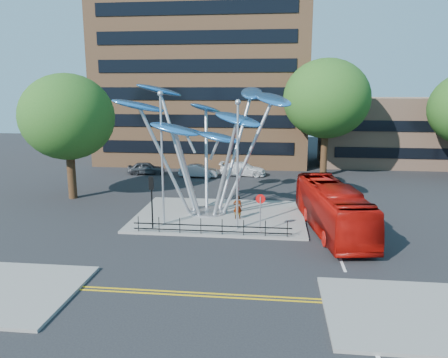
# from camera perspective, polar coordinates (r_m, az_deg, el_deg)

# --- Properties ---
(ground) EXTENTS (120.00, 120.00, 0.00)m
(ground) POSITION_cam_1_polar(r_m,az_deg,el_deg) (25.90, 0.04, -8.82)
(ground) COLOR black
(ground) RESTS_ON ground
(traffic_island) EXTENTS (12.00, 9.00, 0.15)m
(traffic_island) POSITION_cam_1_polar(r_m,az_deg,el_deg) (31.63, -0.54, -4.81)
(traffic_island) COLOR slate
(traffic_island) RESTS_ON ground
(double_yellow_near) EXTENTS (40.00, 0.12, 0.01)m
(double_yellow_near) POSITION_cam_1_polar(r_m,az_deg,el_deg) (20.43, -1.93, -14.71)
(double_yellow_near) COLOR gold
(double_yellow_near) RESTS_ON ground
(double_yellow_far) EXTENTS (40.00, 0.12, 0.01)m
(double_yellow_far) POSITION_cam_1_polar(r_m,az_deg,el_deg) (20.17, -2.06, -15.08)
(double_yellow_far) COLOR gold
(double_yellow_far) RESTS_ON ground
(brick_tower) EXTENTS (25.00, 15.00, 30.00)m
(brick_tower) POSITION_cam_1_polar(r_m,az_deg,el_deg) (57.06, -2.44, 17.72)
(brick_tower) COLOR #8B5E3C
(brick_tower) RESTS_ON ground
(low_building_near) EXTENTS (15.00, 8.00, 8.00)m
(low_building_near) POSITION_cam_1_polar(r_m,az_deg,el_deg) (55.92, 20.32, 5.83)
(low_building_near) COLOR tan
(low_building_near) RESTS_ON ground
(tree_right) EXTENTS (8.80, 8.80, 12.11)m
(tree_right) POSITION_cam_1_polar(r_m,az_deg,el_deg) (46.39, 13.25, 10.16)
(tree_right) COLOR black
(tree_right) RESTS_ON ground
(tree_left) EXTENTS (7.60, 7.60, 10.32)m
(tree_left) POSITION_cam_1_polar(r_m,az_deg,el_deg) (38.04, -19.78, 7.61)
(tree_left) COLOR black
(tree_left) RESTS_ON ground
(leaf_sculpture) EXTENTS (12.72, 9.54, 9.51)m
(leaf_sculpture) POSITION_cam_1_polar(r_m,az_deg,el_deg) (31.21, -2.37, 7.66)
(leaf_sculpture) COLOR #9EA0A5
(leaf_sculpture) RESTS_ON traffic_island
(street_lamp_left) EXTENTS (0.36, 0.36, 8.80)m
(street_lamp_left) POSITION_cam_1_polar(r_m,az_deg,el_deg) (28.76, -8.13, 4.16)
(street_lamp_left) COLOR #9EA0A5
(street_lamp_left) RESTS_ON traffic_island
(street_lamp_right) EXTENTS (0.36, 0.36, 8.30)m
(street_lamp_right) POSITION_cam_1_polar(r_m,az_deg,el_deg) (27.47, 1.78, 3.37)
(street_lamp_right) COLOR #9EA0A5
(street_lamp_right) RESTS_ON traffic_island
(traffic_light_island) EXTENTS (0.28, 0.18, 3.42)m
(traffic_light_island) POSITION_cam_1_polar(r_m,az_deg,el_deg) (28.44, -9.45, -1.58)
(traffic_light_island) COLOR black
(traffic_light_island) RESTS_ON traffic_island
(no_entry_sign_island) EXTENTS (0.60, 0.10, 2.45)m
(no_entry_sign_island) POSITION_cam_1_polar(r_m,az_deg,el_deg) (27.59, 4.77, -3.59)
(no_entry_sign_island) COLOR #9EA0A5
(no_entry_sign_island) RESTS_ON traffic_island
(pedestrian_railing_front) EXTENTS (10.00, 0.06, 1.00)m
(pedestrian_railing_front) POSITION_cam_1_polar(r_m,az_deg,el_deg) (27.42, -1.65, -6.41)
(pedestrian_railing_front) COLOR black
(pedestrian_railing_front) RESTS_ON traffic_island
(red_bus) EXTENTS (4.13, 11.25, 3.06)m
(red_bus) POSITION_cam_1_polar(r_m,az_deg,el_deg) (29.05, 13.96, -3.70)
(red_bus) COLOR #9A0C07
(red_bus) RESTS_ON ground
(pedestrian) EXTENTS (0.63, 0.44, 1.67)m
(pedestrian) POSITION_cam_1_polar(r_m,az_deg,el_deg) (30.45, 1.78, -3.69)
(pedestrian) COLOR gray
(pedestrian) RESTS_ON traffic_island
(parked_car_left) EXTENTS (4.14, 2.22, 1.34)m
(parked_car_left) POSITION_cam_1_polar(r_m,az_deg,el_deg) (47.67, -10.11, 1.41)
(parked_car_left) COLOR #3B3D42
(parked_car_left) RESTS_ON ground
(parked_car_mid) EXTENTS (4.05, 1.46, 1.33)m
(parked_car_mid) POSITION_cam_1_polar(r_m,az_deg,el_deg) (45.39, -3.33, 1.05)
(parked_car_mid) COLOR #9FA1A7
(parked_car_mid) RESTS_ON ground
(parked_car_right) EXTENTS (4.96, 2.22, 1.41)m
(parked_car_right) POSITION_cam_1_polar(r_m,az_deg,el_deg) (46.24, 2.48, 1.32)
(parked_car_right) COLOR silver
(parked_car_right) RESTS_ON ground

